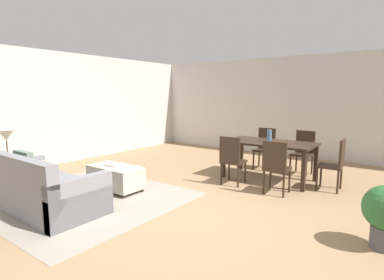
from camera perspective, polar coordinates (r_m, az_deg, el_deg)
name	(u,v)px	position (r m, az deg, el deg)	size (l,w,h in m)	color
ground_plane	(187,213)	(4.47, -0.92, -13.62)	(10.80, 10.80, 0.00)	#9E7A56
wall_back	(300,107)	(8.66, 19.66, 5.85)	(9.00, 0.12, 2.70)	beige
wall_left	(49,109)	(7.98, -25.30, 5.33)	(0.12, 11.00, 2.70)	beige
area_rug	(84,198)	(5.37, -19.59, -10.20)	(3.00, 2.80, 0.01)	gray
couch	(41,190)	(5.05, -26.42, -8.42)	(1.95, 0.94, 0.86)	gray
ottoman_table	(116,177)	(5.57, -14.16, -6.67)	(0.99, 0.51, 0.43)	#B7AD9E
side_table	(9,167)	(6.18, -31.14, -4.30)	(0.40, 0.40, 0.56)	brown
table_lamp	(6,137)	(6.10, -31.52, 0.54)	(0.26, 0.26, 0.53)	brown
dining_table	(269,146)	(6.20, 14.25, -1.12)	(1.73, 0.91, 0.76)	#332319
dining_chair_near_left	(232,158)	(5.70, 7.47, -3.32)	(0.43, 0.43, 0.92)	#332319
dining_chair_near_right	(276,165)	(5.30, 15.47, -4.46)	(0.42, 0.42, 0.92)	#332319
dining_chair_far_left	(265,146)	(7.15, 13.58, -1.06)	(0.42, 0.42, 0.92)	#332319
dining_chair_far_right	(303,150)	(6.88, 20.17, -1.73)	(0.43, 0.43, 0.92)	#332319
dining_chair_head_east	(335,162)	(5.88, 25.32, -3.70)	(0.41, 0.41, 0.92)	#332319
vase_centerpiece	(269,136)	(6.19, 14.31, 0.78)	(0.09, 0.09, 0.23)	slate
book_on_ottoman	(113,165)	(5.56, -14.58, -4.55)	(0.26, 0.20, 0.03)	silver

